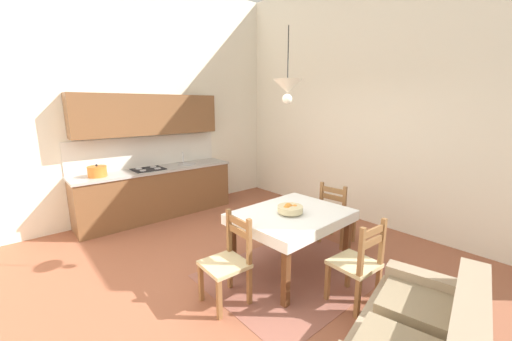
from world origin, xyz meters
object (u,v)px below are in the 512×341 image
dining_table (291,222)px  fruit_bowl (290,209)px  kitchen_cabinetry (155,171)px  dining_chair_window_side (336,215)px  pendant_lamp (287,87)px  dining_chair_tv_side (228,262)px  dining_chair_camera_side (358,264)px

dining_table → fruit_bowl: 0.19m
kitchen_cabinetry → dining_chair_window_side: bearing=-61.7°
dining_chair_window_side → pendant_lamp: (-1.15, -0.05, 1.77)m
dining_chair_tv_side → pendant_lamp: bearing=1.4°
dining_table → fruit_bowl: bearing=-157.4°
dining_table → dining_chair_tv_side: 0.97m
fruit_bowl → dining_chair_window_side: bearing=4.8°
dining_table → dining_chair_window_side: (1.05, 0.07, -0.19)m
dining_chair_window_side → dining_chair_camera_side: same height
dining_chair_camera_side → kitchen_cabinetry: bearing=97.4°
dining_chair_window_side → dining_chair_tv_side: size_ratio=1.00×
dining_chair_window_side → fruit_bowl: bearing=-175.2°
dining_chair_window_side → dining_chair_tv_side: 2.00m
dining_chair_window_side → fruit_bowl: 1.17m
dining_chair_window_side → dining_chair_camera_side: size_ratio=1.00×
dining_chair_tv_side → dining_chair_camera_side: 1.32m
dining_chair_window_side → dining_chair_tv_side: same height
kitchen_cabinetry → dining_table: 2.96m
dining_chair_window_side → pendant_lamp: bearing=-177.5°
pendant_lamp → dining_chair_tv_side: bearing=-178.6°
dining_table → pendant_lamp: bearing=168.2°
dining_chair_tv_side → fruit_bowl: (0.89, -0.02, 0.37)m
dining_table → dining_chair_camera_side: size_ratio=1.47×
pendant_lamp → dining_table: bearing=-11.8°
dining_table → dining_chair_window_side: bearing=3.8°
kitchen_cabinetry → dining_chair_window_side: kitchen_cabinetry is taller
kitchen_cabinetry → fruit_bowl: 2.97m
dining_chair_tv_side → pendant_lamp: (0.85, 0.02, 1.77)m
kitchen_cabinetry → dining_chair_window_side: size_ratio=2.98×
fruit_bowl → dining_chair_camera_side: bearing=-85.1°
dining_chair_tv_side → dining_chair_window_side: bearing=2.0°
kitchen_cabinetry → dining_chair_camera_side: size_ratio=2.98×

